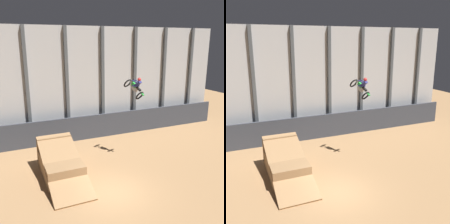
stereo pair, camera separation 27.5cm
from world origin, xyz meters
TOP-DOWN VIEW (x-y plane):
  - ground_plane at (0.00, 0.00)m, footprint 60.00×60.00m
  - arena_back_wall at (0.00, 10.16)m, footprint 32.00×0.40m
  - lower_barrier at (0.00, 9.10)m, footprint 31.36×0.20m
  - dirt_ramp at (-2.32, 3.62)m, footprint 2.44×5.92m
  - rider_bike_solo at (3.67, 4.26)m, footprint 1.33×1.83m

SIDE VIEW (x-z plane):
  - ground_plane at x=0.00m, z-range 0.00..0.00m
  - dirt_ramp at x=-2.32m, z-range -0.38..1.90m
  - lower_barrier at x=0.00m, z-range 0.00..2.21m
  - arena_back_wall at x=0.00m, z-range 0.00..10.01m
  - rider_bike_solo at x=3.67m, z-range 4.59..6.28m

